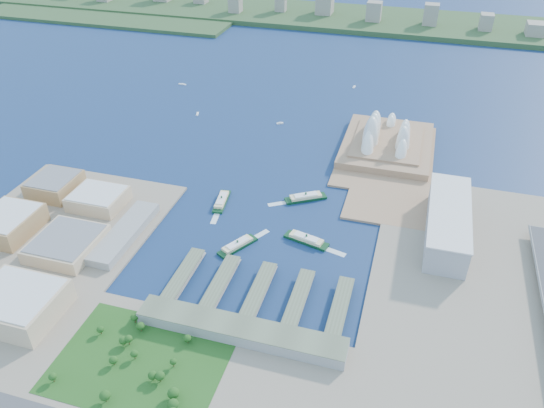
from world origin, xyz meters
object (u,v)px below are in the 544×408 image
(opera_house, at_px, (389,130))
(toaster_building, at_px, (448,222))
(ferry_b, at_px, (306,196))
(ferry_d, at_px, (306,238))
(ferry_a, at_px, (222,199))
(ferry_c, at_px, (237,244))

(opera_house, height_order, toaster_building, opera_house)
(toaster_building, height_order, ferry_b, toaster_building)
(ferry_b, relative_size, ferry_d, 1.02)
(ferry_a, bearing_deg, ferry_b, 12.76)
(ferry_d, bearing_deg, ferry_b, 28.15)
(ferry_b, xyz_separation_m, ferry_d, (21.32, -86.71, -0.09))
(ferry_b, bearing_deg, ferry_c, -55.23)
(opera_house, height_order, ferry_b, opera_house)
(ferry_b, bearing_deg, opera_house, 121.41)
(opera_house, relative_size, ferry_a, 3.50)
(ferry_c, xyz_separation_m, ferry_d, (73.34, 32.57, 0.24))
(opera_house, height_order, ferry_d, opera_house)
(ferry_c, bearing_deg, ferry_d, -125.64)
(toaster_building, distance_m, ferry_d, 165.18)
(ferry_d, bearing_deg, opera_house, 0.16)
(ferry_a, distance_m, ferry_c, 95.87)
(ferry_a, bearing_deg, toaster_building, -6.02)
(toaster_building, bearing_deg, ferry_c, -158.77)
(ferry_b, bearing_deg, toaster_building, 48.43)
(opera_house, distance_m, ferry_c, 320.99)
(ferry_b, height_order, ferry_c, ferry_b)
(ferry_c, bearing_deg, toaster_building, -128.36)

